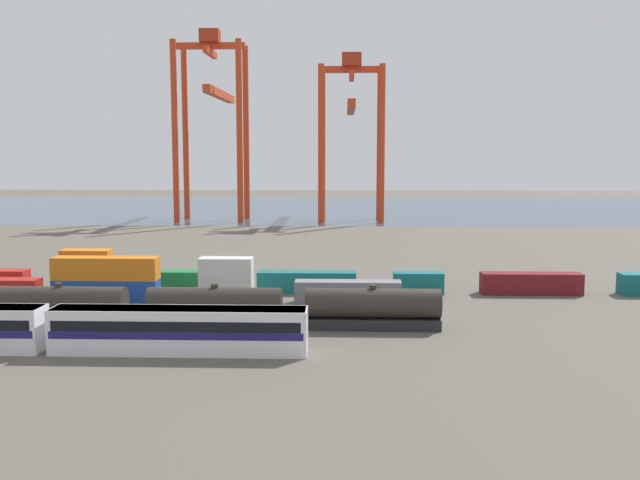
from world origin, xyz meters
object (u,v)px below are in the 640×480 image
passenger_train (48,327)px  shipping_container_1 (106,291)px  freight_tank_row (137,306)px  shipping_container_7 (87,281)px  gantry_crane_west (213,108)px  gantry_crane_central (351,121)px  shipping_container_12 (531,284)px  shipping_container_11 (418,283)px

passenger_train → shipping_container_1: bearing=95.3°
passenger_train → shipping_container_1: 20.84m
freight_tank_row → shipping_container_7: size_ratio=9.86×
shipping_container_1 → shipping_container_7: size_ratio=2.00×
passenger_train → gantry_crane_west: size_ratio=0.94×
gantry_crane_west → gantry_crane_central: (35.23, 0.23, -3.22)m
freight_tank_row → shipping_container_12: 46.70m
shipping_container_1 → shipping_container_11: bearing=9.6°
shipping_container_7 → gantry_crane_central: size_ratio=0.14×
shipping_container_12 → gantry_crane_central: size_ratio=0.29×
freight_tank_row → gantry_crane_central: size_ratio=1.43×
gantry_crane_west → gantry_crane_central: bearing=0.4°
shipping_container_12 → gantry_crane_west: gantry_crane_west is taller
passenger_train → shipping_container_1: size_ratio=3.70×
shipping_container_1 → gantry_crane_central: 109.84m
freight_tank_row → shipping_container_12: size_ratio=4.92×
passenger_train → shipping_container_12: (48.25, 26.93, -0.84)m
shipping_container_7 → freight_tank_row: bearing=-57.2°
passenger_train → freight_tank_row: 10.39m
shipping_container_11 → passenger_train: bearing=-142.1°
shipping_container_11 → gantry_crane_central: size_ratio=0.14×
shipping_container_12 → freight_tank_row: bearing=-157.5°
shipping_container_1 → shipping_container_11: size_ratio=2.00×
shipping_container_11 → shipping_container_7: bearing=180.0°
freight_tank_row → gantry_crane_central: gantry_crane_central is taller
gantry_crane_west → gantry_crane_central: gantry_crane_west is taller
freight_tank_row → shipping_container_1: size_ratio=4.92×
freight_tank_row → shipping_container_7: freight_tank_row is taller
shipping_container_1 → shipping_container_7: bearing=126.0°
shipping_container_12 → gantry_crane_west: (-56.36, 96.74, 27.29)m
passenger_train → gantry_crane_central: 128.94m
shipping_container_7 → shipping_container_11: 40.99m
shipping_container_7 → shipping_container_11: (40.99, 0.00, 0.00)m
passenger_train → gantry_crane_central: (27.12, 123.89, 23.22)m
freight_tank_row → shipping_container_11: (29.48, 17.88, -0.74)m
passenger_train → gantry_crane_west: 126.72m
shipping_container_7 → gantry_crane_west: 100.52m
shipping_container_12 → shipping_container_1: bearing=-173.0°
freight_tank_row → shipping_container_1: 13.65m
shipping_container_11 → gantry_crane_west: size_ratio=0.13×
passenger_train → freight_tank_row: bearing=60.6°
shipping_container_1 → gantry_crane_central: bearing=74.3°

